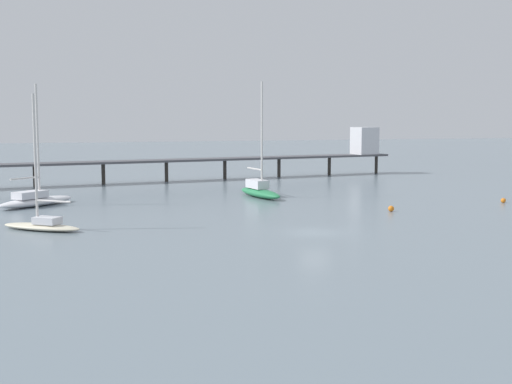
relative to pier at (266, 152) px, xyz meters
The scene contains 7 objects.
ground_plane 48.47m from the pier, 103.12° to the right, with size 400.00×400.00×0.00m, color slate.
pier is the anchor object (origin of this frame).
sailboat_cream 50.77m from the pier, 128.28° to the right, with size 6.85×5.88×10.84m.
sailboat_white 40.44m from the pier, 143.16° to the right, with size 8.41×7.85×12.32m.
sailboat_green 24.89m from the pier, 109.37° to the right, with size 3.41×9.25×12.90m.
mooring_buoy_far 38.85m from the pier, 67.41° to the right, with size 0.52×0.52×0.52m, color orange.
mooring_buoy_inner 38.32m from the pier, 89.36° to the right, with size 0.57×0.57×0.57m, color orange.
Camera 1 is at (-19.38, -48.50, 9.00)m, focal length 47.31 mm.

